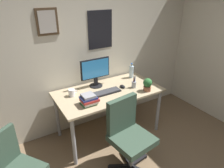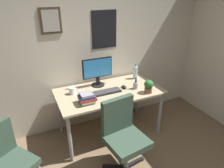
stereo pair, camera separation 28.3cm
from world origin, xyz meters
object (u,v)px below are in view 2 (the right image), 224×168
at_px(monitor, 97,71).
at_px(book_stack_left, 87,98).
at_px(water_bottle, 135,72).
at_px(coffee_mug_near, 72,91).
at_px(office_chair, 123,133).
at_px(keyboard, 106,92).
at_px(side_chair, 6,159).
at_px(pen_cup, 136,85).
at_px(potted_plant, 149,86).
at_px(computer_mouse, 124,87).

height_order(monitor, book_stack_left, monitor).
height_order(water_bottle, coffee_mug_near, water_bottle).
xyz_separation_m(office_chair, keyboard, (0.07, 0.65, 0.24)).
relative_size(side_chair, pen_cup, 4.38).
relative_size(potted_plant, pen_cup, 0.98).
height_order(computer_mouse, book_stack_left, book_stack_left).
relative_size(water_bottle, potted_plant, 1.29).
height_order(office_chair, computer_mouse, office_chair).
bearing_deg(water_bottle, book_stack_left, -156.28).
bearing_deg(keyboard, side_chair, -159.98).
distance_m(monitor, water_bottle, 0.67).
bearing_deg(coffee_mug_near, potted_plant, -22.50).
distance_m(office_chair, book_stack_left, 0.64).
bearing_deg(pen_cup, computer_mouse, 149.86).
distance_m(office_chair, pen_cup, 0.83).
xyz_separation_m(office_chair, potted_plant, (0.61, 0.40, 0.33)).
bearing_deg(monitor, office_chair, -92.80).
distance_m(side_chair, monitor, 1.61).
bearing_deg(potted_plant, pen_cup, 118.27).
bearing_deg(side_chair, computer_mouse, 17.36).
distance_m(coffee_mug_near, book_stack_left, 0.34).
relative_size(coffee_mug_near, pen_cup, 0.63).
relative_size(side_chair, coffee_mug_near, 6.99).
height_order(keyboard, pen_cup, pen_cup).
relative_size(side_chair, water_bottle, 3.47).
height_order(office_chair, monitor, monitor).
relative_size(side_chair, book_stack_left, 3.99).
distance_m(coffee_mug_near, potted_plant, 1.08).
relative_size(computer_mouse, book_stack_left, 0.50).
height_order(side_chair, computer_mouse, side_chair).
bearing_deg(keyboard, book_stack_left, -154.74).
xyz_separation_m(keyboard, pen_cup, (0.45, -0.06, 0.04)).
xyz_separation_m(office_chair, computer_mouse, (0.37, 0.68, 0.24)).
height_order(keyboard, potted_plant, potted_plant).
distance_m(side_chair, book_stack_left, 1.11).
relative_size(computer_mouse, pen_cup, 0.55).
xyz_separation_m(monitor, computer_mouse, (0.32, -0.26, -0.22)).
relative_size(monitor, potted_plant, 2.36).
bearing_deg(side_chair, keyboard, 20.02).
relative_size(side_chair, keyboard, 2.03).
height_order(side_chair, coffee_mug_near, side_chair).
relative_size(water_bottle, coffee_mug_near, 2.02).
xyz_separation_m(water_bottle, coffee_mug_near, (-1.09, -0.10, -0.06)).
distance_m(office_chair, computer_mouse, 0.81).
bearing_deg(computer_mouse, book_stack_left, -163.88).
xyz_separation_m(computer_mouse, book_stack_left, (-0.64, -0.19, 0.05)).
xyz_separation_m(monitor, keyboard, (0.02, -0.28, -0.23)).
bearing_deg(potted_plant, keyboard, 155.63).
height_order(water_bottle, potted_plant, water_bottle).
xyz_separation_m(monitor, coffee_mug_near, (-0.43, -0.12, -0.19)).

